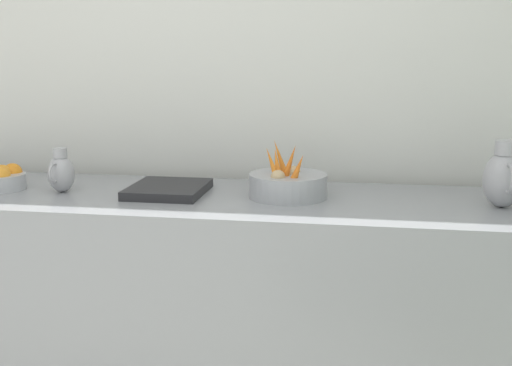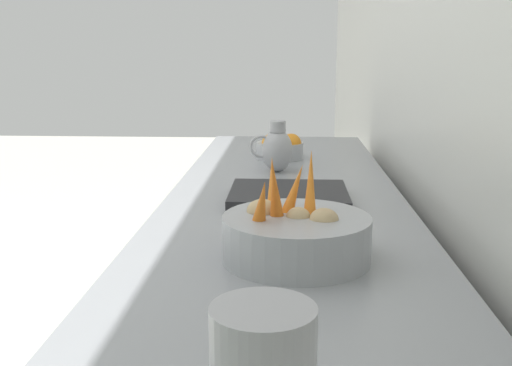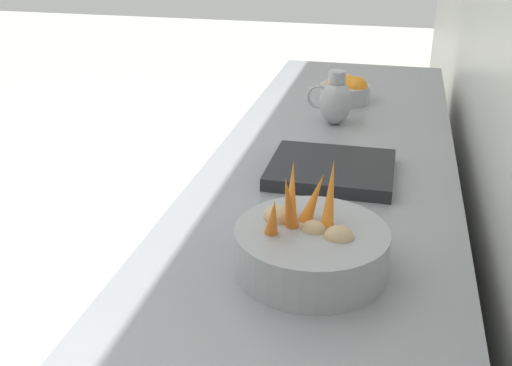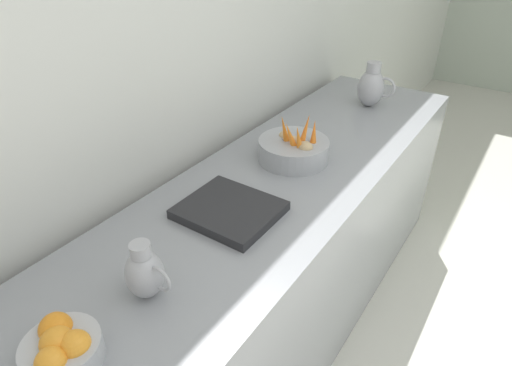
# 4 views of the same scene
# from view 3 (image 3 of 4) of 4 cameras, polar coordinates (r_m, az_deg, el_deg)

# --- Properties ---
(prep_counter) EXTENTS (0.72, 3.08, 0.93)m
(prep_counter) POSITION_cam_3_polar(r_m,az_deg,el_deg) (1.80, 5.15, -15.34)
(prep_counter) COLOR gray
(prep_counter) RESTS_ON ground_plane
(vegetable_colander) EXTENTS (0.31, 0.31, 0.23)m
(vegetable_colander) POSITION_cam_3_polar(r_m,az_deg,el_deg) (1.25, 5.09, -5.93)
(vegetable_colander) COLOR #9EA0A5
(vegetable_colander) RESTS_ON prep_counter
(orange_bowl) EXTENTS (0.19, 0.19, 0.11)m
(orange_bowl) POSITION_cam_3_polar(r_m,az_deg,el_deg) (2.38, 8.31, 8.65)
(orange_bowl) COLOR #ADAFB5
(orange_bowl) RESTS_ON prep_counter
(metal_pitcher_short) EXTENTS (0.16, 0.11, 0.19)m
(metal_pitcher_short) POSITION_cam_3_polar(r_m,az_deg,el_deg) (2.11, 7.43, 7.68)
(metal_pitcher_short) COLOR #A3A3A8
(metal_pitcher_short) RESTS_ON prep_counter
(counter_sink_basin) EXTENTS (0.34, 0.30, 0.04)m
(counter_sink_basin) POSITION_cam_3_polar(r_m,az_deg,el_deg) (1.71, 7.07, 1.27)
(counter_sink_basin) COLOR #232326
(counter_sink_basin) RESTS_ON prep_counter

